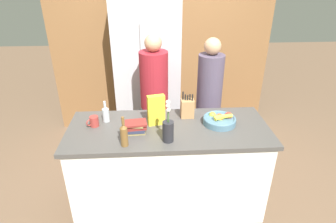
% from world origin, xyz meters
% --- Properties ---
extents(ground_plane, '(14.00, 14.00, 0.00)m').
position_xyz_m(ground_plane, '(0.00, 0.00, 0.00)').
color(ground_plane, brown).
extents(kitchen_island, '(1.89, 0.77, 0.90)m').
position_xyz_m(kitchen_island, '(0.00, 0.00, 0.45)').
color(kitchen_island, silver).
rests_on(kitchen_island, ground_plane).
extents(back_wall_wood, '(3.09, 0.12, 2.60)m').
position_xyz_m(back_wall_wood, '(0.00, 1.72, 1.30)').
color(back_wall_wood, brown).
rests_on(back_wall_wood, ground_plane).
extents(refrigerator, '(0.84, 0.62, 2.04)m').
position_xyz_m(refrigerator, '(-0.20, 1.36, 1.02)').
color(refrigerator, '#B7B7BC').
rests_on(refrigerator, ground_plane).
extents(fruit_bowl, '(0.31, 0.31, 0.11)m').
position_xyz_m(fruit_bowl, '(0.49, 0.05, 0.94)').
color(fruit_bowl, slate).
rests_on(fruit_bowl, kitchen_island).
extents(knife_block, '(0.13, 0.11, 0.27)m').
position_xyz_m(knife_block, '(0.20, 0.21, 1.00)').
color(knife_block, '#A87A4C').
rests_on(knife_block, kitchen_island).
extents(flower_vase, '(0.10, 0.10, 0.38)m').
position_xyz_m(flower_vase, '(-0.02, -0.23, 1.01)').
color(flower_vase, '#232328').
rests_on(flower_vase, kitchen_island).
extents(cereal_box, '(0.17, 0.09, 0.30)m').
position_xyz_m(cereal_box, '(-0.11, 0.07, 1.05)').
color(cereal_box, yellow).
rests_on(cereal_box, kitchen_island).
extents(coffee_mug, '(0.11, 0.10, 0.10)m').
position_xyz_m(coffee_mug, '(-0.70, 0.07, 0.95)').
color(coffee_mug, '#99332D').
rests_on(coffee_mug, kitchen_island).
extents(book_stack, '(0.21, 0.16, 0.11)m').
position_xyz_m(book_stack, '(-0.30, -0.07, 0.96)').
color(book_stack, '#99844C').
rests_on(book_stack, kitchen_island).
extents(bottle_oil, '(0.06, 0.06, 0.27)m').
position_xyz_m(bottle_oil, '(-0.39, -0.27, 1.01)').
color(bottle_oil, brown).
rests_on(bottle_oil, kitchen_island).
extents(bottle_vinegar, '(0.07, 0.07, 0.21)m').
position_xyz_m(bottle_vinegar, '(-0.60, 0.16, 0.98)').
color(bottle_vinegar, '#B2BCC1').
rests_on(bottle_vinegar, kitchen_island).
extents(person_at_sink, '(0.32, 0.32, 1.62)m').
position_xyz_m(person_at_sink, '(-0.12, 0.71, 0.92)').
color(person_at_sink, '#383842').
rests_on(person_at_sink, ground_plane).
extents(person_in_blue, '(0.29, 0.29, 1.59)m').
position_xyz_m(person_in_blue, '(0.51, 0.67, 0.90)').
color(person_in_blue, '#383842').
rests_on(person_in_blue, ground_plane).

